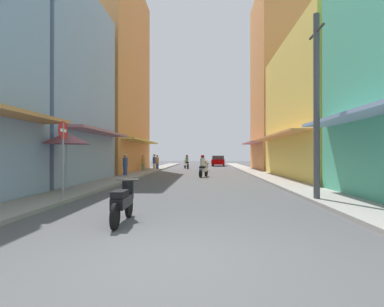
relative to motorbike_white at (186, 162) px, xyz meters
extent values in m
plane|color=#4C4C4F|center=(1.65, -9.46, -0.70)|extent=(102.03, 102.03, 0.00)
cube|color=gray|center=(-3.17, -9.46, -0.64)|extent=(1.75, 54.38, 0.12)
cube|color=#9E9991|center=(6.46, -9.46, -0.64)|extent=(1.75, 54.38, 0.12)
cube|color=#8CA5CC|center=(-7.05, -17.24, 4.57)|extent=(6.00, 8.02, 10.56)
cube|color=#B7727F|center=(-3.55, -17.24, 2.10)|extent=(1.10, 7.22, 0.12)
cube|color=#D88C4C|center=(-7.05, -6.63, 8.06)|extent=(6.00, 11.69, 17.53)
cube|color=#EFD159|center=(-3.55, -6.63, 2.10)|extent=(1.10, 10.52, 0.12)
cube|color=#8CA5CC|center=(6.84, -24.69, 2.10)|extent=(1.10, 8.94, 0.12)
cube|color=#EFD159|center=(10.34, -13.28, 3.84)|extent=(6.00, 11.79, 9.10)
cube|color=#D88C4C|center=(6.84, -13.28, 2.10)|extent=(1.10, 10.61, 0.12)
cube|color=#D88C4C|center=(10.34, -2.71, 8.29)|extent=(6.00, 8.12, 17.99)
cube|color=#B7727F|center=(6.84, -2.71, 2.10)|extent=(1.10, 7.31, 0.12)
cylinder|color=black|center=(-0.21, 0.62, -0.42)|extent=(0.25, 0.56, 0.56)
cylinder|color=black|center=(0.19, -0.57, -0.42)|extent=(0.25, 0.56, 0.56)
cube|color=silver|center=(0.01, -0.02, -0.20)|extent=(0.58, 1.04, 0.24)
cube|color=black|center=(0.07, -0.21, 0.00)|extent=(0.44, 0.62, 0.14)
cylinder|color=silver|center=(-0.17, 0.50, 0.00)|extent=(0.28, 0.28, 0.45)
cylinder|color=black|center=(-0.17, 0.50, 0.25)|extent=(0.53, 0.20, 0.03)
cylinder|color=#598C59|center=(0.05, -0.16, 0.35)|extent=(0.34, 0.34, 0.55)
sphere|color=maroon|center=(0.05, -0.16, 0.75)|extent=(0.26, 0.26, 0.26)
cylinder|color=black|center=(2.10, -3.58, -0.42)|extent=(0.16, 0.57, 0.56)
cylinder|color=black|center=(2.28, -4.81, -0.42)|extent=(0.16, 0.57, 0.56)
cube|color=orange|center=(2.20, -4.24, -0.20)|extent=(0.42, 1.03, 0.24)
cube|color=black|center=(2.22, -4.44, 0.00)|extent=(0.35, 0.59, 0.14)
cylinder|color=orange|center=(2.12, -3.70, 0.00)|extent=(0.28, 0.28, 0.45)
cylinder|color=black|center=(2.12, -3.70, 0.25)|extent=(0.55, 0.11, 0.03)
cylinder|color=black|center=(2.20, -11.72, -0.42)|extent=(0.25, 0.56, 0.56)
cylinder|color=black|center=(1.82, -12.91, -0.42)|extent=(0.25, 0.56, 0.56)
cube|color=#B2B2B7|center=(1.99, -12.36, -0.20)|extent=(0.57, 1.04, 0.24)
cube|color=black|center=(1.93, -12.55, 0.00)|extent=(0.44, 0.62, 0.14)
cylinder|color=#B2B2B7|center=(2.16, -11.84, 0.00)|extent=(0.28, 0.28, 0.45)
cylinder|color=black|center=(2.16, -11.84, 0.25)|extent=(0.53, 0.20, 0.03)
cylinder|color=beige|center=(1.95, -12.51, 0.35)|extent=(0.34, 0.34, 0.55)
sphere|color=maroon|center=(1.95, -12.51, 0.75)|extent=(0.26, 0.26, 0.26)
cylinder|color=black|center=(0.25, -25.74, -0.42)|extent=(0.10, 0.56, 0.56)
cylinder|color=black|center=(0.29, -26.99, -0.42)|extent=(0.10, 0.56, 0.56)
cube|color=black|center=(0.27, -26.42, -0.20)|extent=(0.31, 1.01, 0.24)
cube|color=black|center=(0.27, -26.62, 0.00)|extent=(0.30, 0.57, 0.14)
cylinder|color=black|center=(0.25, -25.87, 0.00)|extent=(0.28, 0.28, 0.45)
cylinder|color=black|center=(0.25, -25.87, 0.25)|extent=(0.55, 0.05, 0.03)
cube|color=#8C0000|center=(3.94, 8.33, -0.10)|extent=(2.04, 4.21, 0.70)
cube|color=#333D47|center=(3.93, 8.18, 0.45)|extent=(1.74, 2.21, 0.60)
cylinder|color=black|center=(3.27, 9.63, -0.38)|extent=(0.22, 0.65, 0.64)
cylinder|color=black|center=(4.77, 9.53, -0.38)|extent=(0.22, 0.65, 0.64)
cylinder|color=black|center=(3.10, 7.14, -0.38)|extent=(0.22, 0.65, 0.64)
cylinder|color=black|center=(4.60, 7.04, -0.38)|extent=(0.22, 0.65, 0.64)
cylinder|color=beige|center=(-2.89, -4.31, -0.34)|extent=(0.28, 0.28, 0.73)
cylinder|color=#334C8C|center=(-2.89, -4.31, 0.34)|extent=(0.34, 0.34, 0.62)
sphere|color=tan|center=(-2.89, -4.31, 0.79)|extent=(0.22, 0.22, 0.22)
cone|color=#D1B77A|center=(-2.89, -4.31, 0.89)|extent=(0.44, 0.44, 0.16)
cylinder|color=#598C59|center=(-3.55, -6.38, -0.35)|extent=(0.28, 0.28, 0.71)
cylinder|color=#BF8C3F|center=(-3.55, -6.38, 0.30)|extent=(0.34, 0.34, 0.60)
sphere|color=tan|center=(-3.55, -6.38, 0.74)|extent=(0.22, 0.22, 0.22)
cylinder|color=#334C8C|center=(-2.90, -2.47, -0.35)|extent=(0.28, 0.28, 0.70)
cylinder|color=#BF8C3F|center=(-2.90, -2.47, 0.29)|extent=(0.34, 0.34, 0.59)
sphere|color=#9E7256|center=(-2.90, -2.47, 0.73)|extent=(0.22, 0.22, 0.22)
cylinder|color=#334C8C|center=(-3.53, -12.47, -0.33)|extent=(0.28, 0.28, 0.74)
cylinder|color=#334C8C|center=(-3.53, -12.47, 0.35)|extent=(0.34, 0.34, 0.63)
sphere|color=tan|center=(-3.53, -12.47, 0.80)|extent=(0.22, 0.22, 0.22)
cone|color=#D1B77A|center=(-3.53, -12.47, 0.90)|extent=(0.44, 0.44, 0.16)
cylinder|color=#99999E|center=(-3.36, -21.62, 0.43)|extent=(0.05, 0.05, 2.27)
cone|color=#8C4C59|center=(-3.36, -21.62, 1.52)|extent=(1.86, 1.86, 0.45)
cylinder|color=#4C4C4F|center=(5.84, -23.11, 2.42)|extent=(0.20, 0.20, 6.24)
cylinder|color=#3F382D|center=(5.84, -23.11, 4.94)|extent=(0.08, 1.20, 0.08)
cylinder|color=gray|center=(-2.44, -23.73, 0.60)|extent=(0.07, 0.07, 2.60)
cylinder|color=red|center=(-2.44, -23.73, 1.65)|extent=(0.02, 0.60, 0.60)
cube|color=white|center=(-2.44, -23.73, 1.65)|extent=(0.03, 0.40, 0.10)
camera|label=1|loc=(2.17, -33.01, 0.85)|focal=27.48mm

